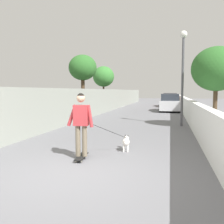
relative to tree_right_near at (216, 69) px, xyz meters
The scene contains 12 objects.
ground_plane 8.22m from the tree_right_near, 32.70° to the left, with size 80.00×80.00×0.00m, color slate.
wall_left 8.87m from the tree_right_near, 58.74° to the left, with size 48.00×0.30×1.93m, color #999E93.
fence_right 5.08m from the tree_right_near, 11.73° to the left, with size 48.00×0.30×1.28m, color white.
tree_right_near is the anchor object (origin of this frame).
tree_left_mid 10.30m from the tree_right_near, 57.62° to the left, with size 2.15×2.15×4.56m.
tree_left_far 14.42m from the tree_right_near, 37.06° to the left, with size 2.15×2.15×4.27m.
lamp_post 1.66m from the tree_right_near, 67.97° to the left, with size 0.36×0.36×4.80m.
skateboard 8.14m from the tree_right_near, 145.60° to the left, with size 0.82×0.29×0.08m.
person_skateboarder 7.86m from the tree_right_near, 145.60° to the left, with size 0.26×0.72×1.67m.
dog 6.64m from the tree_right_near, 146.92° to the left, with size 1.50×1.13×1.06m.
car_near 10.13m from the tree_right_near, 12.13° to the left, with size 4.10×1.80×1.54m.
car_far 16.60m from the tree_right_near, ahead, with size 4.17×1.80×1.54m.
Camera 1 is at (-4.72, -2.10, 1.81)m, focal length 38.67 mm.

